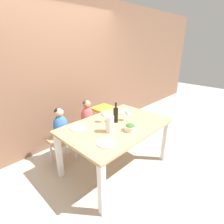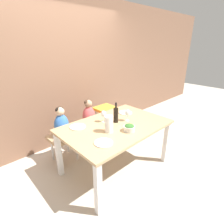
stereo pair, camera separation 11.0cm
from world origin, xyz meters
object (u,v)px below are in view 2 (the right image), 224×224
chair_far_left (63,140)px  wine_glass_near (128,113)px  person_child_center (89,114)px  wine_bottle (116,115)px  chair_far_center (90,129)px  wine_glass_far (104,114)px  chair_right_highchair (105,115)px  dinner_plate_back_left (78,127)px  dinner_plate_back_right (125,113)px  salad_bowl_large (129,128)px  person_child_left (61,123)px  paper_towel_roll (109,124)px  dinner_plate_front_left (104,143)px

chair_far_left → wine_glass_near: 1.16m
person_child_center → wine_bottle: (0.02, -0.67, 0.18)m
chair_far_center → wine_glass_far: bearing=-101.7°
chair_right_highchair → person_child_center: size_ratio=1.45×
person_child_center → wine_glass_near: person_child_center is taller
chair_far_left → dinner_plate_back_left: (0.04, -0.42, 0.38)m
dinner_plate_back_right → chair_right_highchair: bearing=90.6°
chair_far_center → person_child_center: 0.31m
dinner_plate_back_left → dinner_plate_back_right: 0.90m
person_child_center → salad_bowl_large: size_ratio=3.22×
dinner_plate_back_left → dinner_plate_back_right: size_ratio=1.00×
wine_glass_far → salad_bowl_large: bearing=-82.8°
chair_far_center → chair_right_highchair: 0.43m
chair_far_left → chair_far_center: same height
wine_bottle → dinner_plate_back_right: size_ratio=1.36×
chair_far_left → person_child_center: size_ratio=0.92×
person_child_left → salad_bowl_large: bearing=-64.2°
paper_towel_roll → dinner_plate_back_right: (0.66, 0.30, -0.11)m
chair_far_center → wine_glass_far: wine_glass_far is taller
person_child_center → dinner_plate_front_left: person_child_center is taller
chair_far_center → dinner_plate_front_left: (-0.51, -0.99, 0.38)m
chair_far_left → wine_glass_far: size_ratio=2.53×
person_child_center → dinner_plate_back_left: bearing=-140.1°
chair_right_highchair → person_child_left: bearing=180.0°
chair_far_left → person_child_center: person_child_center is taller
chair_right_highchair → wine_glass_near: wine_glass_near is taller
paper_towel_roll → dinner_plate_back_left: 0.48m
wine_glass_near → dinner_plate_front_left: (-0.70, -0.24, -0.12)m
chair_right_highchair → person_child_center: person_child_center is taller
chair_far_left → person_child_left: person_child_left is taller
wine_glass_near → dinner_plate_back_left: size_ratio=0.80×
wine_glass_far → dinner_plate_back_right: wine_glass_far is taller
chair_far_left → wine_bottle: size_ratio=1.49×
chair_right_highchair → dinner_plate_back_left: dinner_plate_back_left is taller
paper_towel_roll → dinner_plate_front_left: 0.32m
wine_glass_near → wine_bottle: bearing=152.7°
chair_far_center → wine_glass_near: (0.18, -0.75, 0.50)m
salad_bowl_large → dinner_plate_back_left: 0.74m
chair_right_highchair → wine_glass_near: (-0.20, -0.75, 0.32)m
chair_far_left → person_child_center: (0.54, 0.00, 0.31)m
chair_right_highchair → dinner_plate_front_left: bearing=-132.2°
salad_bowl_large → wine_glass_far: bearing=97.2°
person_child_left → dinner_plate_back_right: 1.07m
chair_right_highchair → person_child_left: size_ratio=1.45×
dinner_plate_front_left → dinner_plate_back_right: same height
person_child_center → dinner_plate_back_right: (0.39, -0.52, 0.07)m
wine_glass_far → wine_bottle: bearing=-45.3°
wine_glass_far → dinner_plate_back_left: 0.42m
dinner_plate_front_left → dinner_plate_back_right: bearing=27.5°
wine_glass_far → person_child_left: bearing=128.4°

